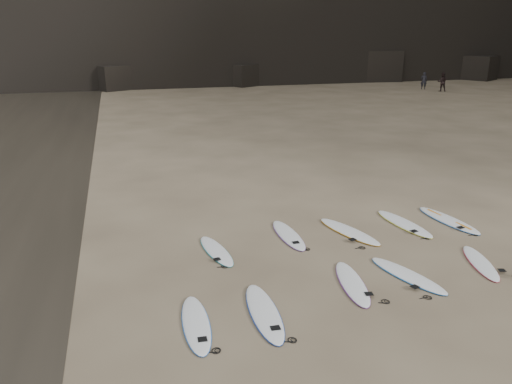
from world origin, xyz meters
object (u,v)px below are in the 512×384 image
surfboard_3 (408,275)px  surfboard_4 (480,263)px  surfboard_0 (196,323)px  surfboard_2 (352,283)px  surfboard_5 (216,251)px  surfboard_7 (349,231)px  person_a (424,81)px  surfboard_6 (288,235)px  person_b (442,82)px  surfboard_9 (448,220)px  surfboard_1 (264,312)px  surfboard_8 (404,223)px

surfboard_3 → surfboard_4: bearing=-14.8°
surfboard_0 → surfboard_2: (4.09, 0.75, 0.00)m
surfboard_5 → surfboard_7: surfboard_7 is taller
surfboard_2 → surfboard_0: bearing=-159.4°
person_a → surfboard_3: bearing=89.5°
surfboard_6 → person_b: size_ratio=1.31×
surfboard_7 → surfboard_9: (3.64, -0.00, 0.00)m
surfboard_4 → surfboard_7: 3.90m
surfboard_4 → person_b: 41.15m
surfboard_9 → person_a: person_a is taller
surfboard_1 → surfboard_4: surfboard_1 is taller
surfboard_1 → person_a: size_ratio=1.47×
surfboard_7 → person_a: size_ratio=1.48×
surfboard_5 → surfboard_9: surfboard_9 is taller
surfboard_2 → surfboard_9: bearing=41.9°
surfboard_2 → surfboard_8: (3.43, 3.22, 0.00)m
surfboard_0 → surfboard_4: bearing=8.6°
surfboard_4 → surfboard_8: (-0.48, 3.11, 0.01)m
surfboard_5 → surfboard_9: size_ratio=0.83×
surfboard_4 → surfboard_5: bearing=176.4°
surfboard_8 → person_b: 38.88m
surfboard_5 → surfboard_8: 6.38m
surfboard_2 → surfboard_9: surfboard_9 is taller
surfboard_0 → surfboard_8: size_ratio=0.90×
person_a → person_b: (0.77, -2.05, 0.06)m
surfboard_2 → surfboard_3: surfboard_3 is taller
surfboard_6 → surfboard_9: (5.58, -0.26, 0.00)m
surfboard_4 → person_a: 42.47m
surfboard_2 → surfboard_7: size_ratio=0.91×
surfboard_3 → person_b: size_ratio=1.30×
surfboard_0 → surfboard_5: (1.16, 3.57, -0.00)m
surfboard_8 → surfboard_9: size_ratio=0.97×
surfboard_5 → person_a: 44.29m
surfboard_1 → surfboard_6: (1.99, 4.06, -0.00)m
surfboard_2 → surfboard_8: 4.71m
surfboard_4 → surfboard_5: surfboard_5 is taller
surfboard_5 → surfboard_8: (6.37, 0.40, 0.01)m
surfboard_3 → surfboard_6: size_ratio=1.00×
person_a → surfboard_8: bearing=89.1°
surfboard_7 → surfboard_2: bearing=-131.8°
surfboard_7 → person_b: size_ratio=1.39×
surfboard_2 → surfboard_6: 3.39m
person_a → surfboard_6: bearing=84.5°
surfboard_2 → person_a: 44.70m
surfboard_5 → surfboard_8: size_ratio=0.86×
surfboard_1 → person_a: (28.42, 37.14, 0.84)m
surfboard_0 → person_b: bearing=51.3°
person_b → surfboard_6: bearing=74.5°
surfboard_5 → surfboard_4: bearing=-30.7°
surfboard_8 → person_b: size_ratio=1.40×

